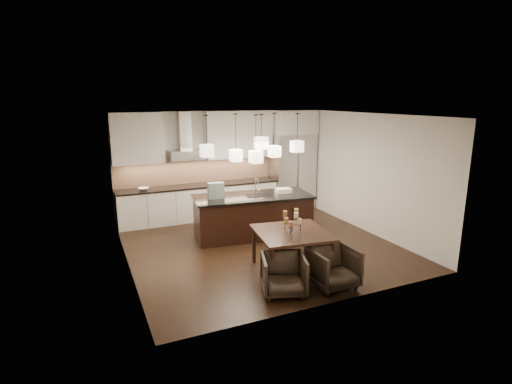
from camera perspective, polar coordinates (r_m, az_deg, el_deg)
name	(u,v)px	position (r m, az deg, el deg)	size (l,w,h in m)	color
floor	(260,245)	(8.80, 0.54, -7.64)	(5.50, 5.50, 0.02)	black
ceiling	(260,114)	(8.22, 0.58, 11.03)	(5.50, 5.50, 0.02)	white
wall_back	(218,163)	(10.93, -5.49, 4.13)	(5.50, 0.02, 2.80)	silver
wall_front	(337,218)	(6.08, 11.47, -3.63)	(5.50, 0.02, 2.80)	silver
wall_left	(123,195)	(7.70, -18.47, -0.45)	(0.02, 5.50, 2.80)	silver
wall_right	(365,173)	(9.85, 15.33, 2.69)	(0.02, 5.50, 2.80)	silver
refrigerator	(292,171)	(11.48, 5.15, 2.94)	(1.20, 0.72, 2.15)	#B7B7BA
fridge_panel	(293,122)	(11.31, 5.30, 9.93)	(1.26, 0.72, 0.65)	silver
lower_cabinets	(200,202)	(10.64, -8.00, -1.49)	(4.21, 0.62, 0.88)	silver
countertop	(199,185)	(10.53, -8.08, 0.93)	(4.21, 0.66, 0.04)	black
backsplash	(196,171)	(10.75, -8.59, 2.99)	(4.21, 0.02, 0.63)	tan
upper_cab_left	(137,138)	(10.17, -16.63, 7.35)	(1.25, 0.35, 1.25)	silver
upper_cab_right	(239,134)	(10.84, -2.47, 8.23)	(1.86, 0.35, 1.25)	silver
hood_canopy	(186,155)	(10.35, -9.91, 5.27)	(0.90, 0.52, 0.24)	#B7B7BA
hood_chimney	(184,131)	(10.40, -10.19, 8.62)	(0.30, 0.28, 0.96)	#B7B7BA
fruit_bowl	(143,189)	(10.18, -15.78, 0.42)	(0.26, 0.26, 0.06)	silver
island_body	(253,216)	(9.25, -0.49, -3.51)	(2.60, 1.04, 0.92)	black
island_top	(253,196)	(9.13, -0.49, -0.63)	(2.69, 1.12, 0.04)	black
faucet	(256,186)	(9.20, -0.05, 0.88)	(0.10, 0.25, 0.40)	silver
tote_bag	(216,190)	(8.89, -5.76, 0.22)	(0.35, 0.19, 0.35)	#1C4B33
food_container	(283,191)	(9.40, 3.94, 0.21)	(0.35, 0.25, 0.10)	silver
dining_table	(292,251)	(7.45, 5.10, -8.45)	(1.28, 1.28, 0.77)	black
candelabra	(292,220)	(7.25, 5.20, -3.98)	(0.37, 0.37, 0.45)	black
candle_a	(300,221)	(7.31, 6.24, -4.20)	(0.08, 0.08, 0.10)	beige
candle_b	(286,220)	(7.35, 4.32, -4.07)	(0.08, 0.08, 0.10)	gold
candle_c	(291,224)	(7.13, 5.01, -4.64)	(0.08, 0.08, 0.10)	#A45E39
candle_d	(296,212)	(7.34, 5.78, -2.79)	(0.08, 0.08, 0.10)	gold
candle_e	(285,214)	(7.19, 4.17, -3.11)	(0.08, 0.08, 0.10)	#A45E39
candle_f	(296,215)	(7.10, 5.76, -3.34)	(0.08, 0.08, 0.10)	beige
armchair_left	(284,274)	(6.68, 3.96, -11.66)	(0.70, 0.72, 0.66)	black
armchair_right	(333,267)	(7.00, 10.95, -10.51)	(0.73, 0.75, 0.68)	black
pendant_a	(207,151)	(8.40, -7.04, 5.87)	(0.24, 0.24, 0.26)	beige
pendant_b	(236,155)	(8.99, -2.88, 5.24)	(0.24, 0.24, 0.26)	beige
pendant_c	(261,143)	(8.77, 0.76, 7.01)	(0.24, 0.24, 0.26)	beige
pendant_d	(274,151)	(9.35, 2.64, 5.82)	(0.24, 0.24, 0.26)	beige
pendant_e	(297,146)	(9.25, 5.86, 6.50)	(0.24, 0.24, 0.26)	beige
pendant_f	(256,157)	(8.52, -0.02, 5.06)	(0.24, 0.24, 0.26)	beige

